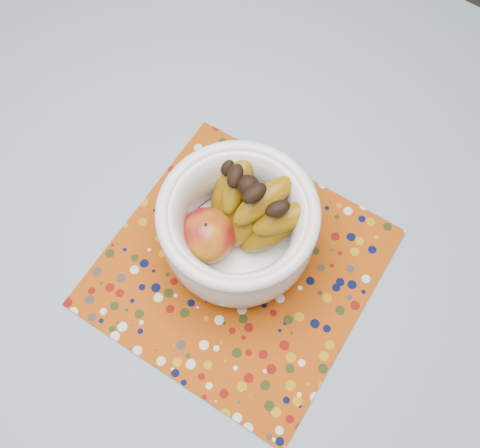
{
  "coord_description": "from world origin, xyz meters",
  "views": [
    {
      "loc": [
        0.28,
        -0.35,
        1.65
      ],
      "look_at": [
        0.08,
        -0.06,
        0.85
      ],
      "focal_mm": 42.0,
      "sensor_mm": 36.0,
      "label": 1
    }
  ],
  "objects": [
    {
      "name": "table",
      "position": [
        0.0,
        0.0,
        0.67
      ],
      "size": [
        1.2,
        1.2,
        0.75
      ],
      "color": "brown",
      "rests_on": "ground"
    },
    {
      "name": "tablecloth",
      "position": [
        0.0,
        0.0,
        0.76
      ],
      "size": [
        1.32,
        1.32,
        0.01
      ],
      "primitive_type": "cube",
      "color": "#6385A5",
      "rests_on": "table"
    },
    {
      "name": "placemat",
      "position": [
        0.1,
        -0.1,
        0.76
      ],
      "size": [
        0.44,
        0.44,
        0.0
      ],
      "primitive_type": "cube",
      "rotation": [
        0.0,
        0.0,
        0.06
      ],
      "color": "#973C08",
      "rests_on": "tablecloth"
    },
    {
      "name": "fruit_bowl",
      "position": [
        0.08,
        -0.06,
        0.85
      ],
      "size": [
        0.26,
        0.24,
        0.19
      ],
      "color": "white",
      "rests_on": "placemat"
    }
  ]
}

